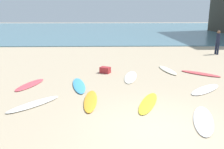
# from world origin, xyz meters

# --- Properties ---
(ground_plane) EXTENTS (120.00, 120.00, 0.00)m
(ground_plane) POSITION_xyz_m (0.00, 0.00, 0.00)
(ground_plane) COLOR tan
(ocean_water) EXTENTS (120.00, 40.00, 0.08)m
(ocean_water) POSITION_xyz_m (0.00, 36.09, 0.04)
(ocean_water) COLOR slate
(ocean_water) RESTS_ON ground_plane
(surfboard_0) EXTENTS (1.16, 2.04, 0.06)m
(surfboard_0) POSITION_xyz_m (-5.00, 4.35, 0.03)
(surfboard_0) COLOR #E54855
(surfboard_0) RESTS_ON ground_plane
(surfboard_1) EXTENTS (1.02, 2.46, 0.07)m
(surfboard_1) POSITION_xyz_m (-0.30, 5.56, 0.03)
(surfboard_1) COLOR silver
(surfboard_1) RESTS_ON ground_plane
(surfboard_2) EXTENTS (1.27, 2.29, 0.06)m
(surfboard_2) POSITION_xyz_m (-0.01, 2.03, 0.03)
(surfboard_2) COLOR yellow
(surfboard_2) RESTS_ON ground_plane
(surfboard_3) EXTENTS (1.96, 1.84, 0.06)m
(surfboard_3) POSITION_xyz_m (2.69, 3.49, 0.03)
(surfboard_3) COLOR white
(surfboard_3) RESTS_ON ground_plane
(surfboard_4) EXTENTS (1.27, 2.29, 0.06)m
(surfboard_4) POSITION_xyz_m (1.45, 0.58, 0.03)
(surfboard_4) COLOR white
(surfboard_4) RESTS_ON ground_plane
(surfboard_5) EXTENTS (0.96, 2.41, 0.08)m
(surfboard_5) POSITION_xyz_m (-2.76, 4.17, 0.04)
(surfboard_5) COLOR #429CD6
(surfboard_5) RESTS_ON ground_plane
(surfboard_6) EXTENTS (0.85, 2.22, 0.09)m
(surfboard_6) POSITION_xyz_m (1.91, 6.89, 0.04)
(surfboard_6) COLOR #F0E7C3
(surfboard_6) RESTS_ON ground_plane
(surfboard_7) EXTENTS (0.50, 2.29, 0.08)m
(surfboard_7) POSITION_xyz_m (-2.13, 2.28, 0.04)
(surfboard_7) COLOR gold
(surfboard_7) RESTS_ON ground_plane
(surfboard_8) EXTENTS (1.91, 1.75, 0.08)m
(surfboard_8) POSITION_xyz_m (3.47, 6.10, 0.04)
(surfboard_8) COLOR #E4494E
(surfboard_8) RESTS_ON ground_plane
(surfboard_9) EXTENTS (1.78, 1.94, 0.08)m
(surfboard_9) POSITION_xyz_m (-4.14, 2.00, 0.04)
(surfboard_9) COLOR silver
(surfboard_9) RESTS_ON ground_plane
(beachgoer_near) EXTENTS (0.37, 0.37, 1.82)m
(beachgoer_near) POSITION_xyz_m (6.94, 11.93, 1.02)
(beachgoer_near) COLOR #191E33
(beachgoer_near) RESTS_ON ground_plane
(beach_cooler) EXTENTS (0.64, 0.56, 0.32)m
(beach_cooler) POSITION_xyz_m (-1.59, 6.50, 0.16)
(beach_cooler) COLOR #B2282D
(beach_cooler) RESTS_ON ground_plane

